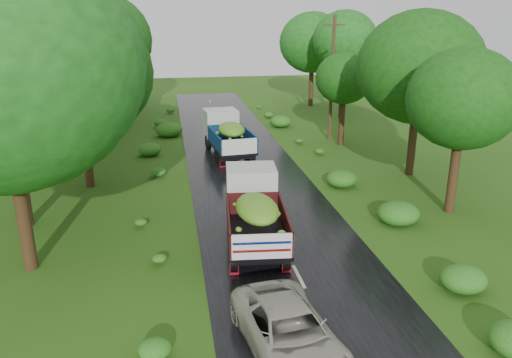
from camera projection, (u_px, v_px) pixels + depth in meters
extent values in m
plane|color=#204B10|center=(336.00, 350.00, 13.57)|extent=(120.00, 120.00, 0.00)
cube|color=black|center=(292.00, 263.00, 18.23)|extent=(6.50, 80.00, 0.02)
cube|color=#BFB78C|center=(336.00, 349.00, 13.56)|extent=(0.12, 1.60, 0.00)
cube|color=#BFB78C|center=(299.00, 276.00, 17.29)|extent=(0.12, 1.60, 0.00)
cube|color=#BFB78C|center=(275.00, 229.00, 21.03)|extent=(0.12, 1.60, 0.00)
cube|color=#BFB78C|center=(258.00, 196.00, 24.76)|extent=(0.12, 1.60, 0.00)
cube|color=#BFB78C|center=(246.00, 172.00, 28.49)|extent=(0.12, 1.60, 0.00)
cube|color=#BFB78C|center=(236.00, 153.00, 32.23)|extent=(0.12, 1.60, 0.00)
cube|color=#BFB78C|center=(229.00, 139.00, 35.96)|extent=(0.12, 1.60, 0.00)
cube|color=#BFB78C|center=(223.00, 127.00, 39.69)|extent=(0.12, 1.60, 0.00)
cube|color=#BFB78C|center=(218.00, 117.00, 43.43)|extent=(0.12, 1.60, 0.00)
cube|color=#BFB78C|center=(213.00, 108.00, 47.16)|extent=(0.12, 1.60, 0.00)
cube|color=#BFB78C|center=(210.00, 101.00, 50.89)|extent=(0.12, 1.60, 0.00)
cube|color=black|center=(255.00, 230.00, 19.58)|extent=(2.12, 5.44, 0.26)
cylinder|color=black|center=(230.00, 215.00, 21.38)|extent=(0.35, 0.96, 0.94)
cylinder|color=black|center=(273.00, 213.00, 21.51)|extent=(0.35, 0.96, 0.94)
cylinder|color=black|center=(233.00, 247.00, 18.41)|extent=(0.35, 0.96, 0.94)
cylinder|color=black|center=(282.00, 246.00, 18.55)|extent=(0.35, 0.96, 0.94)
cylinder|color=black|center=(234.00, 260.00, 17.50)|extent=(0.35, 0.96, 0.94)
cylinder|color=black|center=(285.00, 258.00, 17.64)|extent=(0.35, 0.96, 0.94)
cube|color=maroon|center=(234.00, 269.00, 17.27)|extent=(0.32, 0.07, 0.42)
cube|color=maroon|center=(287.00, 267.00, 17.40)|extent=(0.32, 0.07, 0.42)
cube|color=silver|center=(251.00, 187.00, 21.25)|extent=(2.24, 1.98, 1.79)
cube|color=black|center=(257.00, 235.00, 18.58)|extent=(2.54, 4.24, 0.15)
cube|color=#460C13|center=(229.00, 223.00, 18.33)|extent=(0.46, 4.04, 0.90)
cube|color=#460C13|center=(285.00, 222.00, 18.49)|extent=(0.46, 4.04, 0.90)
cube|color=#460C13|center=(253.00, 203.00, 20.29)|extent=(2.17, 0.28, 0.90)
cube|color=silver|center=(262.00, 247.00, 16.53)|extent=(2.17, 0.28, 0.90)
ellipsoid|color=#348818|center=(257.00, 208.00, 18.23)|extent=(2.13, 3.56, 0.94)
cube|color=black|center=(228.00, 146.00, 31.61)|extent=(2.19, 5.53, 0.27)
cylinder|color=black|center=(208.00, 142.00, 33.21)|extent=(0.36, 0.98, 0.96)
cylinder|color=black|center=(235.00, 140.00, 33.69)|extent=(0.36, 0.98, 0.96)
cylinder|color=black|center=(218.00, 155.00, 30.30)|extent=(0.36, 0.98, 0.96)
cylinder|color=black|center=(247.00, 152.00, 30.78)|extent=(0.36, 0.98, 0.96)
cylinder|color=black|center=(221.00, 159.00, 29.41)|extent=(0.36, 0.98, 0.96)
cylinder|color=black|center=(252.00, 157.00, 29.89)|extent=(0.36, 0.98, 0.96)
cube|color=maroon|center=(222.00, 164.00, 29.18)|extent=(0.33, 0.07, 0.43)
cube|color=maroon|center=(253.00, 161.00, 29.66)|extent=(0.33, 0.07, 0.43)
cube|color=silver|center=(221.00, 123.00, 33.24)|extent=(2.29, 2.03, 1.82)
cube|color=black|center=(232.00, 147.00, 30.63)|extent=(2.61, 4.32, 0.15)
cube|color=navy|center=(215.00, 140.00, 30.18)|extent=(0.50, 4.10, 0.91)
cube|color=navy|center=(248.00, 137.00, 30.73)|extent=(0.50, 4.10, 0.91)
cube|color=navy|center=(225.00, 131.00, 32.30)|extent=(2.20, 0.30, 0.91)
cube|color=silver|center=(240.00, 147.00, 28.62)|extent=(2.20, 0.30, 0.91)
ellipsoid|color=#348818|center=(232.00, 129.00, 30.28)|extent=(2.19, 3.63, 0.96)
imported|color=#AFAC9C|center=(289.00, 332.00, 13.21)|extent=(2.81, 4.99, 1.32)
cylinder|color=#382616|center=(332.00, 80.00, 34.29)|extent=(0.26, 0.26, 8.53)
cube|color=#382616|center=(335.00, 25.00, 33.14)|extent=(1.49, 0.29, 0.11)
cylinder|color=black|center=(14.00, 159.00, 16.61)|extent=(0.48, 0.48, 8.14)
cylinder|color=black|center=(13.00, 128.00, 20.18)|extent=(0.48, 0.48, 8.52)
ellipsoid|color=#0F480D|center=(0.00, 45.00, 19.14)|extent=(3.93, 3.93, 3.54)
cylinder|color=black|center=(84.00, 124.00, 25.18)|extent=(0.44, 0.44, 6.67)
ellipsoid|color=#0F480D|center=(78.00, 73.00, 24.37)|extent=(3.82, 3.82, 3.44)
cylinder|color=black|center=(41.00, 83.00, 30.06)|extent=(0.50, 0.50, 9.30)
ellipsoid|color=#0F480D|center=(33.00, 21.00, 28.93)|extent=(3.96, 3.96, 3.56)
cylinder|color=black|center=(78.00, 95.00, 34.95)|extent=(0.43, 0.43, 6.35)
ellipsoid|color=#0F480D|center=(74.00, 60.00, 34.17)|extent=(3.76, 3.76, 3.39)
cylinder|color=black|center=(74.00, 73.00, 38.46)|extent=(0.48, 0.48, 8.48)
ellipsoid|color=#0F480D|center=(69.00, 29.00, 37.43)|extent=(4.01, 4.01, 3.61)
cylinder|color=black|center=(102.00, 72.00, 44.07)|extent=(0.45, 0.45, 7.24)
ellipsoid|color=#0F480D|center=(99.00, 40.00, 43.19)|extent=(4.26, 4.26, 3.84)
cylinder|color=black|center=(457.00, 150.00, 22.00)|extent=(0.42, 0.42, 5.91)
ellipsoid|color=#164F13|center=(464.00, 99.00, 21.28)|extent=(3.12, 3.12, 2.80)
cylinder|color=black|center=(415.00, 115.00, 27.16)|extent=(0.44, 0.44, 6.74)
ellipsoid|color=#164F13|center=(420.00, 67.00, 26.35)|extent=(3.65, 3.65, 3.28)
cylinder|color=black|center=(342.00, 108.00, 33.60)|extent=(0.40, 0.40, 5.17)
ellipsoid|color=#164F13|center=(344.00, 78.00, 32.97)|extent=(2.76, 2.76, 2.48)
cylinder|color=black|center=(343.00, 74.00, 41.71)|extent=(0.46, 0.46, 7.44)
ellipsoid|color=#164F13|center=(345.00, 39.00, 40.81)|extent=(3.25, 3.25, 2.92)
cylinder|color=black|center=(312.00, 70.00, 47.52)|extent=(0.44, 0.44, 6.77)
ellipsoid|color=#164F13|center=(313.00, 43.00, 46.69)|extent=(3.54, 3.54, 3.18)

